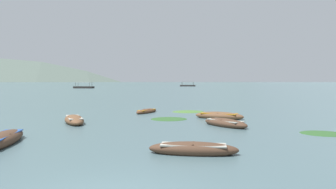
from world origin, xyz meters
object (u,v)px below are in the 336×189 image
object	(u,v)px
rowboat_1	(193,149)
ferry_0	(84,87)
rowboat_0	(225,123)
rowboat_5	(74,120)
rowboat_4	(219,116)
rowboat_3	(147,111)
rowboat_2	(2,140)
ferry_1	(188,86)

from	to	relation	value
rowboat_1	ferry_0	xyz separation A→B (m)	(-29.36, 109.90, 0.27)
rowboat_0	rowboat_5	distance (m)	9.48
ferry_0	rowboat_4	bearing A→B (deg)	-71.86
rowboat_3	rowboat_5	xyz separation A→B (m)	(-4.39, -6.34, 0.06)
rowboat_0	ferry_0	distance (m)	107.68
ferry_0	rowboat_0	bearing A→B (deg)	-72.68
rowboat_3	ferry_0	xyz separation A→B (m)	(-27.13, 94.73, 0.31)
rowboat_2	rowboat_4	bearing A→B (deg)	39.22
rowboat_2	rowboat_3	xyz separation A→B (m)	(5.62, 13.19, -0.07)
rowboat_1	rowboat_2	world-z (taller)	rowboat_2
rowboat_5	rowboat_1	bearing A→B (deg)	-53.13
rowboat_0	rowboat_2	distance (m)	11.73
rowboat_4	rowboat_0	bearing A→B (deg)	-95.62
ferry_0	rowboat_3	bearing A→B (deg)	-74.02
rowboat_2	rowboat_4	distance (m)	14.11
rowboat_0	ferry_0	bearing A→B (deg)	107.32
rowboat_5	rowboat_3	bearing A→B (deg)	55.31
rowboat_1	ferry_1	bearing A→B (deg)	84.67
rowboat_1	rowboat_3	distance (m)	15.33
rowboat_5	ferry_0	xyz separation A→B (m)	(-22.74, 101.07, 0.25)
rowboat_3	ferry_1	world-z (taller)	ferry_1
rowboat_4	rowboat_3	bearing A→B (deg)	141.21
rowboat_4	ferry_1	world-z (taller)	ferry_1
ferry_1	rowboat_1	bearing A→B (deg)	-95.33
rowboat_0	rowboat_2	size ratio (longest dim) A/B	0.76
rowboat_3	ferry_0	size ratio (longest dim) A/B	0.38
ferry_0	ferry_1	size ratio (longest dim) A/B	0.97
rowboat_4	rowboat_5	size ratio (longest dim) A/B	0.95
rowboat_5	ferry_1	xyz separation A→B (m)	(20.91, 144.42, 0.25)
rowboat_0	rowboat_3	world-z (taller)	rowboat_0
rowboat_0	rowboat_4	bearing A→B (deg)	84.38
rowboat_2	ferry_1	world-z (taller)	ferry_1
rowboat_1	rowboat_4	xyz separation A→B (m)	(3.07, 10.90, 0.01)
rowboat_2	ferry_1	size ratio (longest dim) A/B	0.55
rowboat_2	rowboat_5	bearing A→B (deg)	79.78
rowboat_4	ferry_1	bearing A→B (deg)	85.50
rowboat_2	rowboat_4	xyz separation A→B (m)	(10.93, 8.92, -0.01)
rowboat_0	rowboat_1	size ratio (longest dim) A/B	0.99
rowboat_2	rowboat_4	world-z (taller)	rowboat_2
rowboat_0	ferry_1	xyz separation A→B (m)	(11.59, 146.14, 0.27)
rowboat_4	ferry_1	distance (m)	142.79
ferry_1	rowboat_5	bearing A→B (deg)	-98.24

